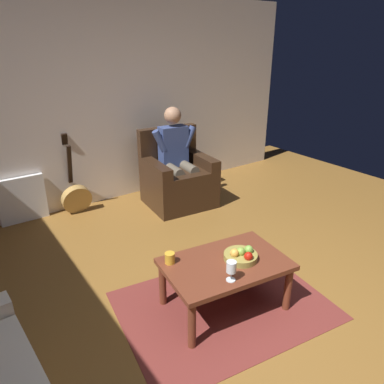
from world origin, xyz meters
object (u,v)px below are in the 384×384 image
(candle_jar, at_px, (170,258))
(fruit_bowl, at_px, (241,255))
(coffee_table, at_px, (225,268))
(person_seated, at_px, (177,154))
(armchair, at_px, (178,179))
(wine_glass_near, at_px, (231,268))
(guitar, at_px, (76,196))

(candle_jar, bearing_deg, fruit_bowl, 149.51)
(coffee_table, relative_size, candle_jar, 11.91)
(person_seated, bearing_deg, armchair, -90.00)
(person_seated, height_order, wine_glass_near, person_seated)
(person_seated, distance_m, fruit_bowl, 2.13)
(person_seated, height_order, candle_jar, person_seated)
(armchair, relative_size, candle_jar, 11.23)
(coffee_table, xyz_separation_m, candle_jar, (0.37, -0.24, 0.10))
(person_seated, xyz_separation_m, wine_glass_near, (0.95, 2.16, -0.15))
(person_seated, bearing_deg, guitar, -16.59)
(coffee_table, bearing_deg, guitar, -81.05)
(person_seated, distance_m, guitar, 1.39)
(candle_jar, bearing_deg, guitar, -89.44)
(coffee_table, bearing_deg, fruit_bowl, 160.62)
(coffee_table, distance_m, guitar, 2.49)
(guitar, height_order, candle_jar, guitar)
(candle_jar, bearing_deg, coffee_table, 146.23)
(coffee_table, height_order, guitar, guitar)
(fruit_bowl, bearing_deg, wine_glass_near, 32.79)
(wine_glass_near, xyz_separation_m, fruit_bowl, (-0.25, -0.16, -0.07))
(armchair, relative_size, fruit_bowl, 3.68)
(guitar, bearing_deg, person_seated, 157.65)
(armchair, xyz_separation_m, coffee_table, (0.83, 1.96, 0.03))
(fruit_bowl, bearing_deg, candle_jar, -30.49)
(armchair, distance_m, fruit_bowl, 2.13)
(guitar, bearing_deg, fruit_bowl, 101.53)
(armchair, bearing_deg, person_seated, 90.00)
(person_seated, bearing_deg, candle_jar, 60.98)
(armchair, height_order, coffee_table, armchair)
(guitar, bearing_deg, coffee_table, 98.95)
(wine_glass_near, xyz_separation_m, candle_jar, (0.24, -0.45, -0.06))
(coffee_table, bearing_deg, wine_glass_near, 58.81)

